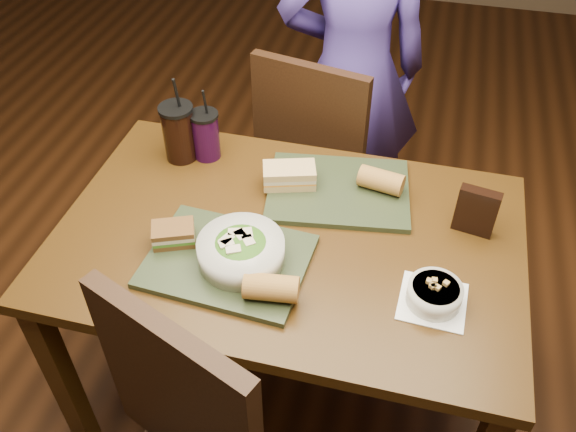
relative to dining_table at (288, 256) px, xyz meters
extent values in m
plane|color=#381C0B|center=(0.00, 0.00, -0.66)|extent=(6.00, 6.00, 0.00)
cube|color=#3F260C|center=(-0.60, -0.38, -0.30)|extent=(0.06, 0.06, 0.71)
cube|color=#3F260C|center=(-0.60, 0.38, -0.30)|extent=(0.06, 0.06, 0.71)
cube|color=#3F260C|center=(0.60, 0.38, -0.30)|extent=(0.06, 0.06, 0.71)
cube|color=#3F260C|center=(0.00, 0.00, 0.07)|extent=(1.30, 0.85, 0.04)
cube|color=black|center=(-0.10, -0.56, 0.09)|extent=(0.42, 0.21, 0.52)
cube|color=black|center=(-0.07, 0.74, -0.21)|extent=(0.50, 0.50, 0.04)
cube|color=black|center=(-0.07, 0.55, 0.06)|extent=(0.42, 0.13, 0.50)
cube|color=black|center=(-0.25, 0.56, -0.44)|extent=(0.04, 0.04, 0.43)
cube|color=black|center=(0.12, 0.56, -0.44)|extent=(0.04, 0.04, 0.43)
cube|color=black|center=(-0.25, 0.92, -0.44)|extent=(0.04, 0.04, 0.43)
cube|color=black|center=(0.12, 0.92, -0.44)|extent=(0.04, 0.04, 0.43)
imported|color=#483591|center=(0.03, 0.88, 0.12)|extent=(0.65, 0.52, 1.56)
cube|color=#27301B|center=(-0.13, -0.15, 0.10)|extent=(0.44, 0.35, 0.02)
cube|color=#27301B|center=(0.10, 0.21, 0.10)|extent=(0.46, 0.38, 0.02)
cylinder|color=silver|center=(-0.09, -0.14, 0.14)|extent=(0.23, 0.23, 0.07)
ellipsoid|color=#427219|center=(-0.09, -0.14, 0.16)|extent=(0.19, 0.19, 0.06)
cube|color=beige|center=(-0.11, -0.12, 0.18)|extent=(0.04, 0.04, 0.01)
cube|color=beige|center=(-0.12, -0.16, 0.18)|extent=(0.05, 0.04, 0.01)
cube|color=beige|center=(-0.13, -0.15, 0.18)|extent=(0.04, 0.05, 0.01)
cube|color=beige|center=(-0.10, -0.12, 0.18)|extent=(0.05, 0.05, 0.01)
cube|color=beige|center=(-0.08, -0.11, 0.18)|extent=(0.04, 0.05, 0.01)
cube|color=beige|center=(-0.10, -0.18, 0.18)|extent=(0.05, 0.04, 0.01)
cube|color=beige|center=(-0.07, -0.14, 0.18)|extent=(0.04, 0.05, 0.01)
cube|color=white|center=(0.41, -0.15, 0.09)|extent=(0.17, 0.17, 0.00)
cylinder|color=silver|center=(0.41, -0.15, 0.12)|extent=(0.14, 0.14, 0.05)
cylinder|color=black|center=(0.41, -0.15, 0.14)|extent=(0.12, 0.12, 0.01)
cube|color=#B28947|center=(0.41, -0.15, 0.15)|extent=(0.02, 0.02, 0.01)
cube|color=#B28947|center=(0.42, -0.15, 0.15)|extent=(0.02, 0.02, 0.01)
cube|color=#B28947|center=(0.41, -0.13, 0.15)|extent=(0.01, 0.01, 0.01)
cube|color=#B28947|center=(0.40, -0.15, 0.15)|extent=(0.02, 0.02, 0.01)
cube|color=#B28947|center=(0.39, -0.14, 0.15)|extent=(0.02, 0.02, 0.01)
cube|color=#B28947|center=(0.44, -0.13, 0.15)|extent=(0.02, 0.02, 0.01)
cube|color=#593819|center=(-0.29, -0.12, 0.12)|extent=(0.13, 0.11, 0.02)
cube|color=#3F721E|center=(-0.29, -0.12, 0.13)|extent=(0.13, 0.11, 0.01)
cube|color=beige|center=(-0.29, -0.12, 0.14)|extent=(0.13, 0.11, 0.01)
cube|color=#593819|center=(-0.29, -0.12, 0.15)|extent=(0.13, 0.11, 0.02)
cube|color=tan|center=(-0.05, 0.20, 0.12)|extent=(0.17, 0.13, 0.02)
cube|color=orange|center=(-0.05, 0.20, 0.13)|extent=(0.17, 0.13, 0.01)
cube|color=beige|center=(-0.05, 0.20, 0.14)|extent=(0.17, 0.13, 0.01)
cube|color=tan|center=(-0.05, 0.20, 0.16)|extent=(0.17, 0.13, 0.02)
cylinder|color=#AD7533|center=(0.02, -0.24, 0.14)|extent=(0.14, 0.08, 0.07)
cylinder|color=#AD7533|center=(0.22, 0.24, 0.14)|extent=(0.14, 0.09, 0.07)
cylinder|color=black|center=(-0.42, 0.27, 0.18)|extent=(0.10, 0.10, 0.18)
cylinder|color=black|center=(-0.42, 0.27, 0.27)|extent=(0.11, 0.11, 0.01)
cylinder|color=black|center=(-0.41, 0.27, 0.32)|extent=(0.01, 0.03, 0.11)
cylinder|color=black|center=(-0.34, 0.29, 0.17)|extent=(0.09, 0.09, 0.15)
cylinder|color=black|center=(-0.34, 0.29, 0.25)|extent=(0.09, 0.09, 0.01)
cylinder|color=black|center=(-0.33, 0.29, 0.29)|extent=(0.01, 0.02, 0.10)
cube|color=black|center=(0.50, 0.14, 0.16)|extent=(0.12, 0.05, 0.15)
camera|label=1|loc=(0.30, -1.18, 1.29)|focal=38.00mm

